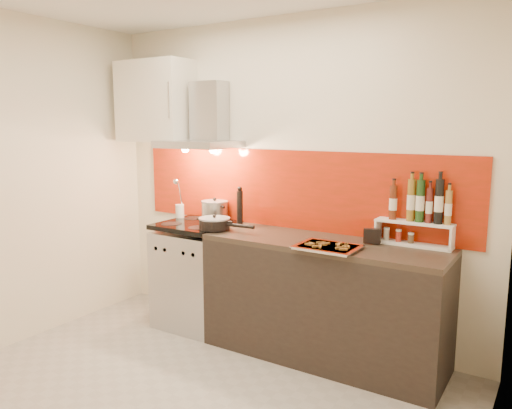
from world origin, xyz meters
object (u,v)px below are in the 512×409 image
Objects in this scene: counter at (323,300)px; baking_tray at (328,247)px; stock_pot at (215,210)px; pepper_mill at (240,207)px; range_stove at (197,275)px; saute_pan at (215,223)px.

baking_tray reaches higher than counter.
pepper_mill is at bearing -6.84° from stock_pot.
baking_tray is at bearing -16.94° from stock_pot.
baking_tray is (1.26, -0.38, -0.08)m from stock_pot.
range_stove is at bearing -156.51° from pepper_mill.
stock_pot is 0.30m from pepper_mill.
baking_tray is at bearing -19.79° from pepper_mill.
pepper_mill is at bearing 160.21° from baking_tray.
stock_pot is at bearing 127.47° from saute_pan.
counter is 5.41× the size of pepper_mill.
stock_pot is at bearing 173.16° from pepper_mill.
stock_pot is (-1.14, 0.18, 0.55)m from counter.
counter is at bearing -9.83° from pepper_mill.
stock_pot reaches higher than range_stove.
saute_pan is 1.03m from baking_tray.
saute_pan is (0.29, -0.11, 0.51)m from range_stove.
pepper_mill is at bearing 76.69° from saute_pan.
range_stove is at bearing 171.53° from baking_tray.
range_stove is 0.59m from stock_pot.
saute_pan is at bearing -172.78° from counter.
stock_pot is 0.70× the size of pepper_mill.
range_stove is 2.73× the size of pepper_mill.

